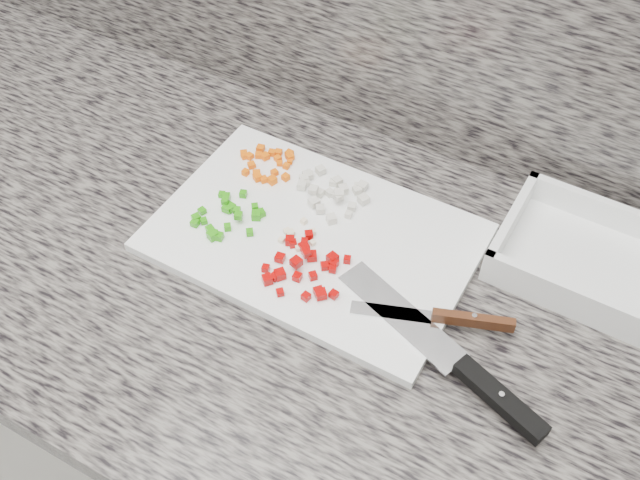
% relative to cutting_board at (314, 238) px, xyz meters
% --- Properties ---
extents(cabinet, '(3.92, 0.62, 0.86)m').
position_rel_cutting_board_xyz_m(cabinet, '(-0.03, -0.06, -0.48)').
color(cabinet, white).
rests_on(cabinet, ground).
extents(countertop, '(3.96, 0.64, 0.04)m').
position_rel_cutting_board_xyz_m(countertop, '(-0.03, -0.06, -0.03)').
color(countertop, '#67615B').
rests_on(countertop, cabinet).
extents(cutting_board, '(0.41, 0.28, 0.01)m').
position_rel_cutting_board_xyz_m(cutting_board, '(0.00, 0.00, 0.00)').
color(cutting_board, white).
rests_on(cutting_board, countertop).
extents(carrot_pile, '(0.09, 0.08, 0.01)m').
position_rel_cutting_board_xyz_m(carrot_pile, '(-0.12, 0.08, 0.01)').
color(carrot_pile, '#F56105').
rests_on(carrot_pile, cutting_board).
extents(onion_pile, '(0.10, 0.09, 0.02)m').
position_rel_cutting_board_xyz_m(onion_pile, '(-0.01, 0.07, 0.01)').
color(onion_pile, silver).
rests_on(onion_pile, cutting_board).
extents(green_pepper_pile, '(0.09, 0.10, 0.02)m').
position_rel_cutting_board_xyz_m(green_pepper_pile, '(-0.11, -0.03, 0.01)').
color(green_pepper_pile, '#29990D').
rests_on(green_pepper_pile, cutting_board).
extents(red_pepper_pile, '(0.10, 0.11, 0.02)m').
position_rel_cutting_board_xyz_m(red_pepper_pile, '(0.02, -0.06, 0.01)').
color(red_pepper_pile, '#A60202').
rests_on(red_pepper_pile, cutting_board).
extents(garlic_pile, '(0.05, 0.05, 0.01)m').
position_rel_cutting_board_xyz_m(garlic_pile, '(-0.02, -0.01, 0.01)').
color(garlic_pile, '#F9E9C0').
rests_on(garlic_pile, cutting_board).
extents(chef_knife, '(0.29, 0.13, 0.02)m').
position_rel_cutting_board_xyz_m(chef_knife, '(0.24, -0.10, 0.01)').
color(chef_knife, white).
rests_on(chef_knife, cutting_board).
extents(paring_knife, '(0.18, 0.08, 0.02)m').
position_rel_cutting_board_xyz_m(paring_knife, '(0.21, -0.04, 0.01)').
color(paring_knife, white).
rests_on(paring_knife, cutting_board).
extents(tray, '(0.24, 0.17, 0.05)m').
position_rel_cutting_board_xyz_m(tray, '(0.33, 0.12, 0.01)').
color(tray, white).
rests_on(tray, countertop).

